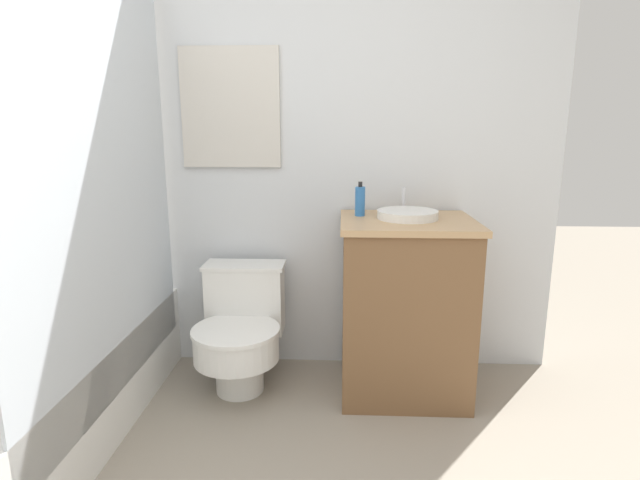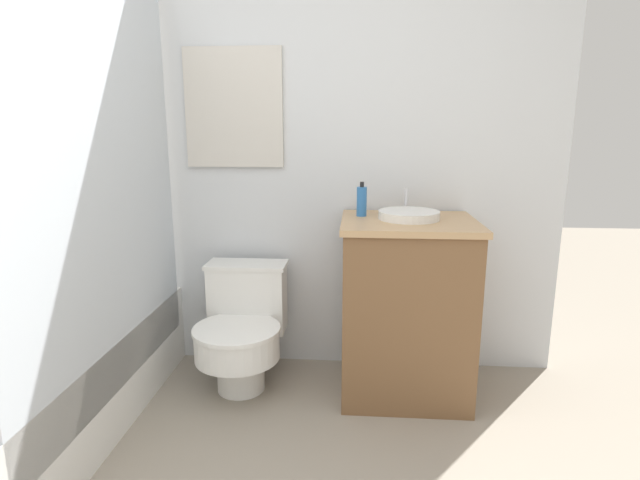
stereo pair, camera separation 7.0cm
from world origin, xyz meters
The scene contains 6 objects.
wall_back centered at (0.00, 1.85, 1.25)m, with size 3.14×0.07×2.50m.
shower_area centered at (-0.76, 1.07, 0.28)m, with size 0.57×1.52×1.98m.
toilet centered at (-0.08, 1.54, 0.31)m, with size 0.43×0.58×0.61m.
vanity centered at (0.74, 1.54, 0.44)m, with size 0.64×0.56×0.88m.
sink centered at (0.74, 1.56, 0.90)m, with size 0.29×0.33×0.13m.
soap_bottle centered at (0.52, 1.63, 0.96)m, with size 0.05×0.05×0.17m.
Camera 2 is at (0.50, -0.82, 1.31)m, focal length 28.00 mm.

